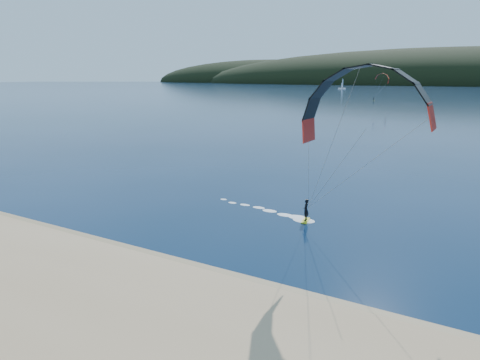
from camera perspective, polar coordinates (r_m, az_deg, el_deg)
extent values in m
plane|color=#071E37|center=(27.08, -17.59, -13.91)|extent=(1800.00, 1800.00, 0.00)
cube|color=#968257|center=(29.91, -11.18, -10.67)|extent=(220.00, 2.50, 0.10)
ellipsoid|color=black|center=(739.07, 25.11, 11.49)|extent=(840.00, 280.00, 110.00)
ellipsoid|color=black|center=(889.98, 3.38, 12.89)|extent=(520.00, 220.00, 90.00)
cube|color=#C2CB17|center=(37.64, 8.76, -5.38)|extent=(0.74, 1.60, 0.09)
imported|color=black|center=(37.33, 8.81, -3.95)|extent=(0.56, 0.76, 1.90)
cylinder|color=gray|center=(32.81, 12.39, 0.87)|extent=(0.02, 0.02, 10.51)
cube|color=#C2CB17|center=(232.26, 17.44, 10.07)|extent=(0.75, 1.38, 0.08)
imported|color=black|center=(232.22, 17.46, 10.28)|extent=(0.80, 0.92, 1.62)
cylinder|color=gray|center=(227.96, 17.98, 11.43)|extent=(0.02, 0.02, 12.26)
cube|color=white|center=(441.09, 13.47, 11.80)|extent=(7.72, 3.33, 1.31)
cylinder|color=white|center=(440.98, 13.51, 12.47)|extent=(0.19, 0.19, 10.28)
cube|color=white|center=(442.22, 13.57, 12.47)|extent=(0.35, 2.42, 7.48)
cube|color=white|center=(439.57, 13.45, 12.23)|extent=(0.28, 1.86, 4.67)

